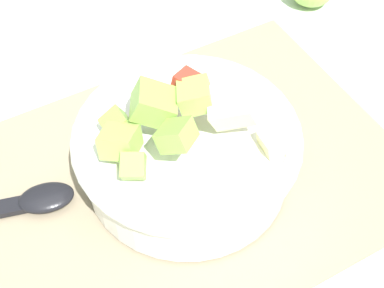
# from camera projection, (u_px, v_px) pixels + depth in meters

# --- Properties ---
(ground_plane) EXTENTS (2.40, 2.40, 0.00)m
(ground_plane) POSITION_uv_depth(u_px,v_px,m) (187.00, 175.00, 0.60)
(ground_plane) COLOR silver
(placemat) EXTENTS (0.45, 0.34, 0.01)m
(placemat) POSITION_uv_depth(u_px,v_px,m) (187.00, 174.00, 0.60)
(placemat) COLOR gray
(placemat) RESTS_ON ground_plane
(salad_bowl) EXTENTS (0.23, 0.23, 0.12)m
(salad_bowl) POSITION_uv_depth(u_px,v_px,m) (192.00, 149.00, 0.56)
(salad_bowl) COLOR white
(salad_bowl) RESTS_ON placemat
(serving_spoon) EXTENTS (0.22, 0.08, 0.01)m
(serving_spoon) POSITION_uv_depth(u_px,v_px,m) (1.00, 208.00, 0.56)
(serving_spoon) COLOR black
(serving_spoon) RESTS_ON placemat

